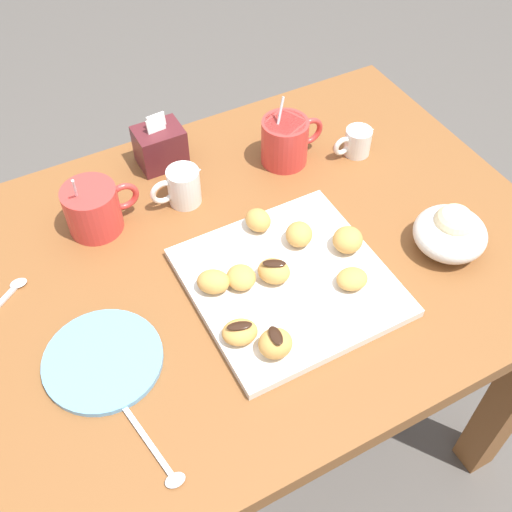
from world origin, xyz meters
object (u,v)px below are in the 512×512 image
Objects in this scene: chocolate_sauce_pitcher at (357,141)px; cream_pitcher_white at (183,185)px; beignet_0 at (274,271)px; beignet_7 at (258,220)px; coffee_mug_red_right at (286,140)px; beignet_2 at (275,343)px; ice_cream_bowl at (451,231)px; beignet_6 at (241,277)px; beignet_4 at (213,282)px; pastry_plate_square at (289,282)px; coffee_mug_red_left at (93,207)px; saucer_sky_left at (103,360)px; beignet_3 at (240,332)px; beignet_8 at (352,279)px; beignet_1 at (299,234)px; sugar_caddy at (160,146)px; dining_table at (241,301)px; beignet_5 at (348,240)px.

cream_pitcher_white is at bearing 174.46° from chocolate_sauce_pitcher.
beignet_0 is 1.11× the size of beignet_7.
beignet_2 is at bearing -121.80° from coffee_mug_red_right.
beignet_6 is at bearing 166.52° from ice_cream_bowl.
pastry_plate_square is at bearing -18.90° from beignet_4.
beignet_7 is (0.24, -0.15, -0.01)m from coffee_mug_red_left.
pastry_plate_square is 0.13m from beignet_4.
coffee_mug_red_left is at bearing 72.77° from saucer_sky_left.
beignet_3 is 0.10m from beignet_4.
coffee_mug_red_right is at bearing 41.35° from beignet_4.
chocolate_sauce_pitcher reaches higher than beignet_8.
pastry_plate_square is at bearing -131.31° from beignet_1.
sugar_caddy reaches higher than beignet_2.
dining_table is 0.32m from saucer_sky_left.
beignet_2 is (-0.14, -0.17, 0.00)m from beignet_1.
cream_pitcher_white is at bearing 137.92° from ice_cream_bowl.
coffee_mug_red_left is at bearing 123.01° from beignet_6.
sugar_caddy reaches higher than beignet_3.
sugar_caddy is at bearing 106.32° from beignet_7.
dining_table is 0.17m from pastry_plate_square.
pastry_plate_square is at bearing -0.77° from saucer_sky_left.
beignet_2 is at bearing -92.42° from cream_pitcher_white.
beignet_0 is at bearing 167.08° from ice_cream_bowl.
coffee_mug_red_right reaches higher than beignet_7.
beignet_0 is at bearing -15.94° from beignet_4.
coffee_mug_red_right is at bearing 83.32° from beignet_5.
chocolate_sauce_pitcher is (0.52, -0.05, -0.02)m from coffee_mug_red_left.
beignet_6 is at bearing 158.84° from pastry_plate_square.
sugar_caddy is (-0.07, 0.38, 0.03)m from pastry_plate_square.
beignet_7 is 0.20m from beignet_8.
ice_cream_bowl is 0.70× the size of saucer_sky_left.
beignet_6 is (-0.01, -0.35, -0.01)m from sugar_caddy.
beignet_8 is at bearing -64.28° from cream_pitcher_white.
cream_pitcher_white reaches higher than beignet_3.
beignet_5 is at bearing -36.61° from coffee_mug_red_left.
beignet_5 reaches higher than beignet_8.
dining_table is 0.25m from beignet_8.
coffee_mug_red_right is 2.73× the size of beignet_2.
beignet_3 reaches higher than pastry_plate_square.
beignet_0 is 0.05m from beignet_6.
beignet_2 is 1.03× the size of beignet_6.
saucer_sky_left is 0.30m from beignet_0.
beignet_5 is (0.35, -0.26, -0.01)m from coffee_mug_red_left.
beignet_8 is at bearing -179.83° from ice_cream_bowl.
beignet_0 reaches higher than beignet_8.
pastry_plate_square is at bearing -30.60° from beignet_0.
beignet_8 is (0.21, 0.01, -0.00)m from beignet_3.
coffee_mug_red_left is 0.34m from beignet_0.
beignet_7 reaches higher than dining_table.
chocolate_sauce_pitcher is (0.29, 0.23, 0.02)m from pastry_plate_square.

